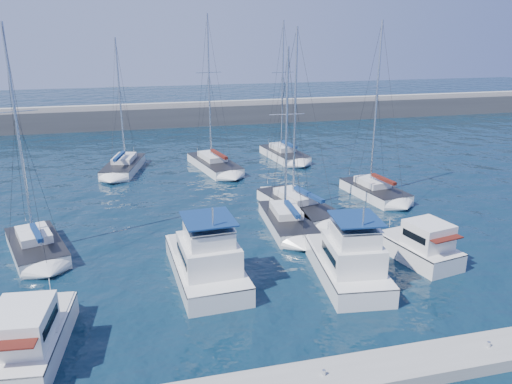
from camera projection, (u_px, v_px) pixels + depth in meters
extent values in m
plane|color=black|center=(258.00, 271.00, 31.13)|extent=(220.00, 220.00, 0.00)
cube|color=#424244|center=(176.00, 118.00, 78.75)|extent=(160.00, 6.00, 4.00)
cube|color=gray|center=(176.00, 104.00, 78.06)|extent=(160.00, 1.20, 0.50)
cube|color=gray|center=(323.00, 381.00, 20.90)|extent=(40.00, 2.20, 0.60)
cylinder|color=silver|center=(324.00, 373.00, 20.77)|extent=(0.16, 0.16, 0.25)
cylinder|color=silver|center=(489.00, 344.00, 22.63)|extent=(0.16, 0.16, 0.25)
cube|color=silver|center=(33.00, 345.00, 23.11)|extent=(3.54, 7.03, 1.60)
cube|color=#262628|center=(30.00, 331.00, 22.87)|extent=(3.59, 7.04, 0.08)
cube|color=silver|center=(22.00, 325.00, 21.83)|extent=(2.72, 3.38, 1.60)
cube|color=black|center=(22.00, 324.00, 21.81)|extent=(2.70, 2.76, 0.45)
cube|color=#47140E|center=(12.00, 336.00, 20.57)|extent=(2.46, 2.30, 0.07)
cube|color=silver|center=(206.00, 271.00, 30.24)|extent=(4.12, 8.81, 1.60)
cube|color=#262628|center=(205.00, 259.00, 30.01)|extent=(4.20, 8.82, 0.08)
cube|color=silver|center=(209.00, 254.00, 28.79)|extent=(3.32, 4.16, 1.60)
cube|color=black|center=(209.00, 252.00, 28.77)|extent=(3.34, 3.37, 0.45)
cube|color=silver|center=(209.00, 235.00, 28.22)|extent=(2.64, 2.93, 0.90)
cube|color=navy|center=(208.00, 219.00, 27.91)|extent=(2.97, 3.35, 0.08)
cube|color=silver|center=(346.00, 271.00, 30.21)|extent=(4.27, 8.22, 1.60)
cube|color=#262628|center=(347.00, 260.00, 29.98)|extent=(4.33, 8.23, 0.08)
cube|color=silver|center=(353.00, 254.00, 28.81)|extent=(3.27, 3.96, 1.60)
cube|color=black|center=(353.00, 252.00, 28.79)|extent=(3.24, 3.24, 0.45)
cube|color=silver|center=(355.00, 235.00, 28.23)|extent=(2.57, 2.81, 0.90)
cube|color=navy|center=(356.00, 219.00, 27.92)|extent=(2.90, 3.20, 0.08)
cube|color=silver|center=(418.00, 254.00, 32.53)|extent=(3.75, 5.83, 1.60)
cube|color=#262628|center=(419.00, 243.00, 32.30)|extent=(3.81, 5.84, 0.08)
cube|color=silver|center=(428.00, 235.00, 31.47)|extent=(2.78, 2.91, 1.60)
cube|color=black|center=(428.00, 233.00, 31.45)|extent=(2.73, 2.43, 0.45)
cube|color=#47140E|center=(440.00, 236.00, 30.53)|extent=(2.48, 2.04, 0.07)
cube|color=silver|center=(37.00, 250.00, 33.36)|extent=(4.99, 7.58, 1.30)
cube|color=#262628|center=(36.00, 241.00, 33.16)|extent=(5.05, 7.59, 0.06)
cube|color=silver|center=(34.00, 234.00, 33.42)|extent=(2.79, 3.51, 0.55)
cylinder|color=silver|center=(18.00, 133.00, 31.50)|extent=(0.18, 0.18, 13.35)
cylinder|color=silver|center=(36.00, 234.00, 32.05)|extent=(1.18, 3.37, 0.12)
cube|color=navy|center=(36.00, 233.00, 31.92)|extent=(1.29, 3.10, 0.28)
cube|color=silver|center=(287.00, 224.00, 37.78)|extent=(3.30, 7.67, 1.30)
cube|color=#262628|center=(287.00, 216.00, 37.58)|extent=(3.35, 7.68, 0.06)
cube|color=silver|center=(286.00, 210.00, 37.92)|extent=(2.06, 3.39, 0.55)
cylinder|color=silver|center=(287.00, 130.00, 36.30)|extent=(0.18, 0.18, 11.78)
cylinder|color=silver|center=(292.00, 210.00, 36.26)|extent=(0.32, 3.77, 0.12)
cube|color=navy|center=(292.00, 209.00, 36.12)|extent=(0.53, 3.40, 0.28)
cube|color=silver|center=(298.00, 208.00, 41.07)|extent=(5.04, 9.41, 1.30)
cube|color=#262628|center=(299.00, 201.00, 40.87)|extent=(5.10, 9.43, 0.06)
cube|color=silver|center=(295.00, 196.00, 41.24)|extent=(2.85, 4.27, 0.55)
cylinder|color=silver|center=(295.00, 113.00, 39.43)|extent=(0.18, 0.18, 13.12)
cylinder|color=silver|center=(308.00, 196.00, 39.47)|extent=(1.13, 4.38, 0.12)
cube|color=navy|center=(309.00, 194.00, 39.34)|extent=(1.25, 4.00, 0.28)
cube|color=silver|center=(374.00, 193.00, 44.83)|extent=(4.01, 7.37, 1.30)
cube|color=#262628|center=(375.00, 187.00, 44.64)|extent=(4.07, 7.38, 0.06)
cube|color=silver|center=(372.00, 182.00, 44.92)|extent=(2.38, 3.32, 0.55)
cylinder|color=silver|center=(376.00, 103.00, 42.97)|extent=(0.18, 0.18, 13.65)
cylinder|color=silver|center=(383.00, 181.00, 43.45)|extent=(0.64, 3.48, 0.12)
cube|color=#47140E|center=(384.00, 179.00, 43.31)|extent=(0.81, 3.17, 0.28)
cube|color=silver|center=(124.00, 168.00, 53.01)|extent=(4.86, 8.68, 1.30)
cube|color=#262628|center=(123.00, 162.00, 52.82)|extent=(4.92, 8.70, 0.06)
cube|color=silver|center=(124.00, 158.00, 53.20)|extent=(2.75, 3.95, 0.55)
cylinder|color=silver|center=(120.00, 99.00, 51.55)|extent=(0.18, 0.18, 12.16)
cylinder|color=silver|center=(120.00, 157.00, 51.38)|extent=(1.09, 4.01, 0.12)
cube|color=navy|center=(119.00, 156.00, 51.23)|extent=(1.22, 3.67, 0.28)
cube|color=silver|center=(214.00, 166.00, 53.79)|extent=(4.84, 9.44, 1.30)
cube|color=#262628|center=(214.00, 160.00, 53.59)|extent=(4.90, 9.45, 0.06)
cube|color=silver|center=(212.00, 156.00, 53.97)|extent=(2.76, 4.26, 0.55)
cylinder|color=silver|center=(209.00, 87.00, 51.96)|extent=(0.18, 0.18, 14.44)
cylinder|color=silver|center=(219.00, 155.00, 52.17)|extent=(1.02, 4.43, 0.12)
cube|color=#47140E|center=(219.00, 154.00, 52.03)|extent=(1.15, 4.04, 0.28)
cube|color=silver|center=(284.00, 156.00, 58.00)|extent=(4.04, 8.11, 1.30)
cube|color=#262628|center=(284.00, 151.00, 57.81)|extent=(4.10, 8.12, 0.06)
cube|color=silver|center=(283.00, 147.00, 58.14)|extent=(2.40, 3.63, 0.55)
cylinder|color=silver|center=(282.00, 85.00, 56.18)|extent=(0.18, 0.18, 13.88)
cylinder|color=silver|center=(289.00, 146.00, 56.51)|extent=(0.65, 3.86, 0.12)
cube|color=navy|center=(289.00, 145.00, 56.38)|extent=(0.83, 3.51, 0.28)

